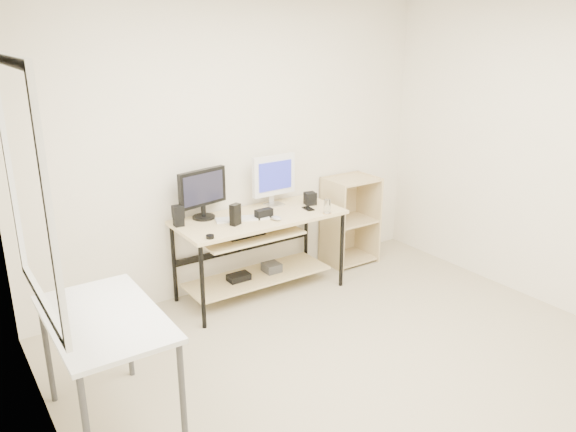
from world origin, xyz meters
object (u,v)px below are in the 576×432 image
at_px(desk, 257,239).
at_px(audio_controller, 235,215).
at_px(shelf_unit, 348,219).
at_px(white_imac, 274,177).
at_px(side_table, 105,328).
at_px(black_monitor, 203,191).

bearing_deg(desk, audio_controller, -159.32).
distance_m(shelf_unit, white_imac, 1.05).
bearing_deg(shelf_unit, side_table, -156.67).
xyz_separation_m(side_table, white_imac, (1.95, 1.25, 0.35)).
distance_m(desk, white_imac, 0.60).
xyz_separation_m(desk, white_imac, (0.30, 0.19, 0.48)).
height_order(white_imac, audio_controller, white_imac).
bearing_deg(audio_controller, desk, -1.04).
distance_m(black_monitor, audio_controller, 0.37).
xyz_separation_m(black_monitor, audio_controller, (0.14, -0.31, -0.16)).
xyz_separation_m(black_monitor, white_imac, (0.71, -0.02, 0.02)).
height_order(black_monitor, white_imac, white_imac).
bearing_deg(white_imac, shelf_unit, -3.24).
bearing_deg(shelf_unit, white_imac, 178.26).
bearing_deg(white_imac, audio_controller, -154.56).
height_order(shelf_unit, audio_controller, audio_controller).
bearing_deg(side_table, shelf_unit, 23.33).
relative_size(shelf_unit, white_imac, 1.91).
relative_size(side_table, white_imac, 2.12).
bearing_deg(side_table, audio_controller, 34.67).
bearing_deg(side_table, black_monitor, 45.53).
height_order(desk, white_imac, white_imac).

